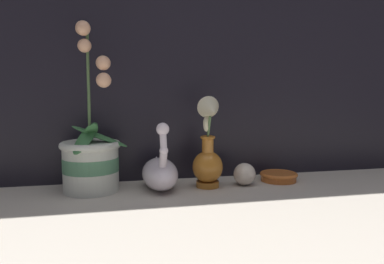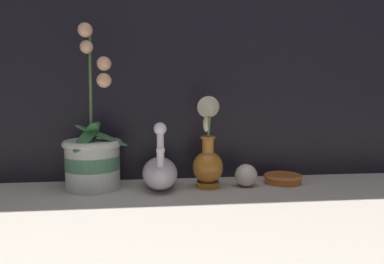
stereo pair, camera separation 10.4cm
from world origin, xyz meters
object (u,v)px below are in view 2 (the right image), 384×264
object	(u,v)px
orchid_potted_plant	(93,155)
blue_vase	(208,154)
glass_sphere	(246,175)
amber_dish	(283,178)
swan_figurine	(160,171)

from	to	relation	value
orchid_potted_plant	blue_vase	xyz separation A→B (m)	(0.32, -0.03, 0.00)
orchid_potted_plant	glass_sphere	size ratio (longest dim) A/B	7.01
orchid_potted_plant	glass_sphere	distance (m)	0.44
orchid_potted_plant	amber_dish	distance (m)	0.56
swan_figurine	blue_vase	distance (m)	0.15
orchid_potted_plant	amber_dish	bearing A→B (deg)	-0.21
orchid_potted_plant	swan_figurine	world-z (taller)	orchid_potted_plant
swan_figurine	glass_sphere	xyz separation A→B (m)	(0.25, -0.01, -0.02)
glass_sphere	amber_dish	size ratio (longest dim) A/B	0.57
glass_sphere	blue_vase	bearing A→B (deg)	-177.04
orchid_potted_plant	blue_vase	world-z (taller)	orchid_potted_plant
amber_dish	orchid_potted_plant	bearing A→B (deg)	179.79
blue_vase	swan_figurine	bearing A→B (deg)	173.43
blue_vase	glass_sphere	xyz separation A→B (m)	(0.11, 0.01, -0.07)
glass_sphere	amber_dish	distance (m)	0.12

